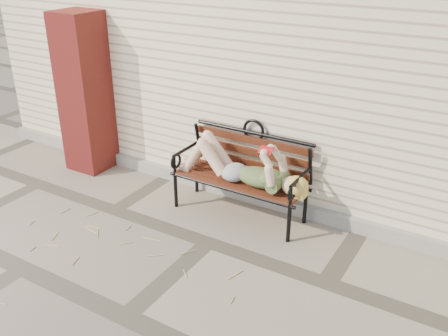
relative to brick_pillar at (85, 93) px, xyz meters
The scene contains 7 objects.
ground 2.62m from the brick_pillar, 18.06° to the right, with size 80.00×80.00×0.00m, color gray.
house_wall 3.26m from the brick_pillar, 44.37° to the left, with size 8.00×4.00×3.00m, color #F7E7C1.
foundation_strip 2.49m from the brick_pillar, ahead, with size 8.00×0.10×0.15m, color gray.
brick_pillar is the anchor object (origin of this frame).
garden_bench 2.32m from the brick_pillar, ahead, with size 1.57×0.63×1.02m.
reading_woman 2.34m from the brick_pillar, ahead, with size 1.48×0.34×0.47m.
straw_scatter 2.39m from the brick_pillar, 50.05° to the right, with size 2.87×1.51×0.01m.
Camera 1 is at (2.30, -3.53, 2.83)m, focal length 40.00 mm.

